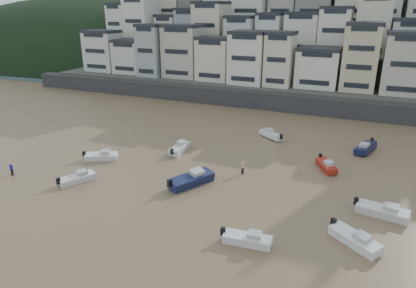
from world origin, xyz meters
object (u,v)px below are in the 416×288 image
at_px(boat_c, 191,178).
at_px(boat_h, 271,134).
at_px(person_blue, 12,169).
at_px(boat_e, 326,165).
at_px(boat_b, 355,238).
at_px(boat_k, 101,155).
at_px(boat_a, 247,237).
at_px(boat_f, 180,147).
at_px(person_pink, 243,167).
at_px(boat_d, 382,210).
at_px(boat_j, 77,177).
at_px(boat_i, 366,147).

bearing_deg(boat_c, boat_h, 14.74).
bearing_deg(person_blue, boat_e, 26.41).
xyz_separation_m(boat_b, person_blue, (-41.34, -1.87, 0.14)).
bearing_deg(boat_h, boat_k, 80.46).
xyz_separation_m(boat_e, boat_h, (-9.96, 9.49, 0.03)).
xyz_separation_m(boat_a, boat_f, (-16.53, 18.09, 0.06)).
xyz_separation_m(person_blue, person_pink, (27.03, 12.48, 0.00)).
height_order(boat_d, boat_f, boat_d).
xyz_separation_m(boat_b, boat_j, (-32.23, -0.06, -0.08)).
height_order(boat_e, person_pink, person_pink).
xyz_separation_m(boat_a, boat_d, (11.28, 10.20, 0.09)).
bearing_deg(boat_a, boat_b, 17.37).
xyz_separation_m(boat_j, person_blue, (-9.10, -1.80, 0.21)).
bearing_deg(boat_j, person_blue, 126.65).
relative_size(boat_i, person_blue, 3.33).
relative_size(boat_j, person_pink, 2.76).
xyz_separation_m(boat_d, boat_f, (-27.81, 7.88, -0.03)).
xyz_separation_m(boat_b, person_pink, (-14.31, 10.61, 0.14)).
distance_m(boat_i, person_pink, 20.59).
distance_m(boat_d, boat_h, 25.74).
distance_m(boat_i, person_blue, 49.54).
relative_size(boat_b, boat_d, 0.97).
height_order(boat_j, person_pink, person_pink).
bearing_deg(person_blue, boat_b, 2.59).
bearing_deg(person_blue, boat_a, -3.43).
bearing_deg(boat_f, boat_e, -86.58).
bearing_deg(boat_i, boat_h, -75.17).
bearing_deg(boat_j, boat_c, -43.76).
xyz_separation_m(boat_e, person_blue, (-36.83, -18.29, 0.21)).
distance_m(boat_j, person_blue, 9.28).
relative_size(boat_d, person_blue, 3.19).
relative_size(boat_d, boat_k, 1.12).
relative_size(boat_a, boat_j, 1.01).
height_order(boat_h, person_blue, person_blue).
bearing_deg(boat_a, boat_c, 133.13).
relative_size(boat_f, boat_h, 1.04).
xyz_separation_m(boat_b, boat_h, (-14.47, 25.92, -0.03)).
bearing_deg(boat_c, person_pink, -12.72).
relative_size(boat_e, boat_j, 1.01).
bearing_deg(person_pink, boat_d, -14.24).
bearing_deg(person_blue, boat_j, 11.21).
relative_size(boat_c, boat_i, 1.12).
distance_m(boat_h, boat_k, 27.36).
height_order(boat_e, boat_k, boat_k).
bearing_deg(boat_c, boat_j, 137.71).
bearing_deg(boat_b, person_blue, -141.62).
relative_size(boat_e, boat_k, 0.99).
xyz_separation_m(boat_e, boat_j, (-27.72, -16.49, -0.01)).
xyz_separation_m(boat_f, person_pink, (11.19, -3.67, 0.14)).
distance_m(boat_e, boat_k, 31.15).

